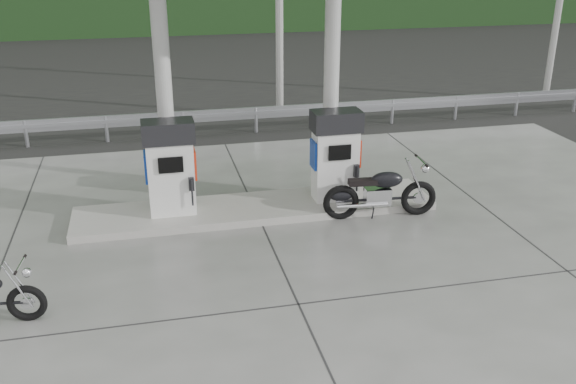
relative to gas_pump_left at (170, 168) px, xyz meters
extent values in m
plane|color=black|center=(1.60, -2.50, -1.07)|extent=(160.00, 160.00, 0.00)
cube|color=#61625D|center=(1.60, -2.50, -1.06)|extent=(18.00, 14.00, 0.02)
cube|color=#99968E|center=(1.60, 0.00, -0.98)|extent=(7.00, 1.40, 0.15)
cylinder|color=silver|center=(0.00, 0.40, 1.60)|extent=(0.30, 0.30, 5.00)
cylinder|color=silver|center=(3.20, 0.40, 1.60)|extent=(0.30, 0.30, 5.00)
cube|color=black|center=(1.60, 9.00, -1.07)|extent=(60.00, 7.00, 0.01)
camera|label=1|loc=(-0.38, -11.43, 4.01)|focal=40.00mm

